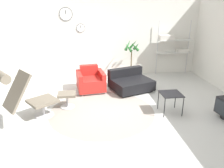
# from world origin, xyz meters

# --- Properties ---
(ground_plane) EXTENTS (12.00, 12.00, 0.00)m
(ground_plane) POSITION_xyz_m (0.00, 0.00, 0.00)
(ground_plane) COLOR silver
(wall_back) EXTENTS (12.00, 0.09, 2.80)m
(wall_back) POSITION_xyz_m (-0.00, 2.76, 1.40)
(wall_back) COLOR silver
(wall_back) RESTS_ON ground_plane
(round_rug) EXTENTS (2.55, 2.55, 0.01)m
(round_rug) POSITION_xyz_m (-0.28, -0.17, 0.00)
(round_rug) COLOR gray
(round_rug) RESTS_ON ground_plane
(lounge_chair) EXTENTS (1.25, 1.11, 1.22)m
(lounge_chair) POSITION_xyz_m (-1.96, -0.44, 0.70)
(lounge_chair) COLOR #BCBCC1
(lounge_chair) RESTS_ON ground_plane
(ottoman) EXTENTS (0.44, 0.38, 0.38)m
(ottoman) POSITION_xyz_m (-1.12, 0.18, 0.27)
(ottoman) COLOR #BCBCC1
(ottoman) RESTS_ON ground_plane
(armchair_red) EXTENTS (0.88, 0.89, 0.72)m
(armchair_red) POSITION_xyz_m (-0.49, 1.24, 0.28)
(armchair_red) COLOR silver
(armchair_red) RESTS_ON ground_plane
(couch_low) EXTENTS (1.38, 1.27, 0.61)m
(couch_low) POSITION_xyz_m (0.70, 1.16, 0.22)
(couch_low) COLOR black
(couch_low) RESTS_ON ground_plane
(side_table) EXTENTS (0.48, 0.48, 0.49)m
(side_table) POSITION_xyz_m (1.33, -0.43, 0.45)
(side_table) COLOR black
(side_table) RESTS_ON ground_plane
(potted_plant) EXTENTS (0.53, 0.53, 1.34)m
(potted_plant) POSITION_xyz_m (0.96, 2.30, 0.59)
(potted_plant) COLOR brown
(potted_plant) RESTS_ON ground_plane
(shelf_unit) EXTENTS (1.22, 0.28, 1.93)m
(shelf_unit) POSITION_xyz_m (2.48, 2.49, 1.14)
(shelf_unit) COLOR #BCBCC1
(shelf_unit) RESTS_ON ground_plane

